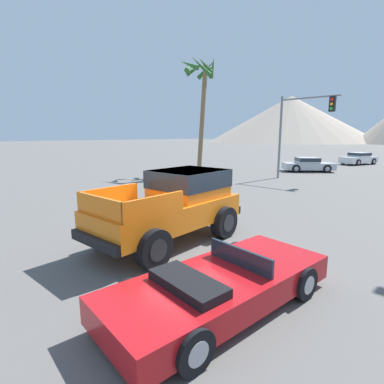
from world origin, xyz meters
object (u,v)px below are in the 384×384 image
object	(u,v)px
orange_pickup_truck	(175,202)
parked_car_silver	(308,164)
red_convertible_car	(220,286)
traffic_light_main	(301,121)
palm_tree_tall	(201,89)
parked_car_white	(359,158)

from	to	relation	value
orange_pickup_truck	parked_car_silver	distance (m)	19.77
orange_pickup_truck	red_convertible_car	bearing A→B (deg)	-33.41
traffic_light_main	palm_tree_tall	xyz separation A→B (m)	(-7.31, -1.98, 2.56)
parked_car_silver	traffic_light_main	size ratio (longest dim) A/B	0.74
parked_car_white	parked_car_silver	xyz separation A→B (m)	(-1.22, -9.71, -0.03)
traffic_light_main	palm_tree_tall	world-z (taller)	palm_tree_tall
red_convertible_car	traffic_light_main	world-z (taller)	traffic_light_main
orange_pickup_truck	palm_tree_tall	world-z (taller)	palm_tree_tall
orange_pickup_truck	red_convertible_car	xyz separation A→B (m)	(3.20, -1.86, -0.73)
traffic_light_main	parked_car_silver	bearing A→B (deg)	106.91
orange_pickup_truck	parked_car_silver	xyz separation A→B (m)	(-4.37, 19.27, -0.53)
parked_car_white	palm_tree_tall	world-z (taller)	palm_tree_tall
orange_pickup_truck	red_convertible_car	size ratio (longest dim) A/B	1.08
parked_car_white	parked_car_silver	bearing A→B (deg)	101.64
red_convertible_car	parked_car_silver	world-z (taller)	parked_car_silver
parked_car_white	palm_tree_tall	bearing A→B (deg)	86.65
orange_pickup_truck	parked_car_white	xyz separation A→B (m)	(-3.16, 28.98, -0.50)
red_convertible_car	palm_tree_tall	world-z (taller)	palm_tree_tall
parked_car_white	traffic_light_main	bearing A→B (deg)	110.29
red_convertible_car	parked_car_white	xyz separation A→B (m)	(-6.36, 30.84, 0.22)
palm_tree_tall	parked_car_silver	bearing A→B (deg)	52.01
parked_car_white	traffic_light_main	world-z (taller)	traffic_light_main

